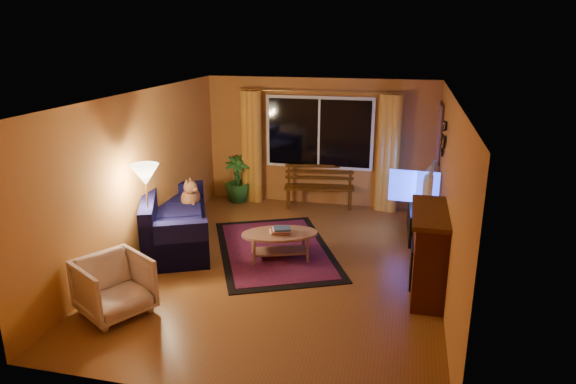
% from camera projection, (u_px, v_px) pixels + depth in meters
% --- Properties ---
extents(floor, '(4.50, 6.00, 0.02)m').
position_uv_depth(floor, '(283.00, 265.00, 7.67)').
color(floor, brown).
rests_on(floor, ground).
extents(ceiling, '(4.50, 6.00, 0.02)m').
position_uv_depth(ceiling, '(283.00, 95.00, 6.92)').
color(ceiling, white).
rests_on(ceiling, ground).
extents(wall_back, '(4.50, 0.02, 2.50)m').
position_uv_depth(wall_back, '(319.00, 142.00, 10.09)').
color(wall_back, '#BA7231').
rests_on(wall_back, ground).
extents(wall_left, '(0.02, 6.00, 2.50)m').
position_uv_depth(wall_left, '(139.00, 175.00, 7.78)').
color(wall_left, '#BA7231').
rests_on(wall_left, ground).
extents(wall_right, '(0.02, 6.00, 2.50)m').
position_uv_depth(wall_right, '(449.00, 196.00, 6.80)').
color(wall_right, '#BA7231').
rests_on(wall_right, ground).
extents(window, '(2.00, 0.02, 1.30)m').
position_uv_depth(window, '(319.00, 133.00, 9.97)').
color(window, black).
rests_on(window, wall_back).
extents(curtain_rod, '(3.20, 0.03, 0.03)m').
position_uv_depth(curtain_rod, '(319.00, 92.00, 9.69)').
color(curtain_rod, '#BF8C3F').
rests_on(curtain_rod, wall_back).
extents(curtain_left, '(0.36, 0.36, 2.24)m').
position_uv_depth(curtain_left, '(252.00, 147.00, 10.30)').
color(curtain_left, gold).
rests_on(curtain_left, ground).
extents(curtain_right, '(0.36, 0.36, 2.24)m').
position_uv_depth(curtain_right, '(388.00, 154.00, 9.72)').
color(curtain_right, gold).
rests_on(curtain_right, ground).
extents(bench, '(1.40, 0.61, 0.41)m').
position_uv_depth(bench, '(319.00, 197.00, 10.15)').
color(bench, '#3F2007').
rests_on(bench, ground).
extents(potted_plant, '(0.69, 0.69, 0.94)m').
position_uv_depth(potted_plant, '(238.00, 179.00, 10.44)').
color(potted_plant, '#235B1E').
rests_on(potted_plant, ground).
extents(sofa, '(1.81, 2.46, 0.91)m').
position_uv_depth(sofa, '(176.00, 217.00, 8.34)').
color(sofa, '#0C0B33').
rests_on(sofa, ground).
extents(dog, '(0.31, 0.42, 0.45)m').
position_uv_depth(dog, '(191.00, 195.00, 8.74)').
color(dog, '#955C39').
rests_on(dog, sofa).
extents(armchair, '(1.02, 1.04, 0.80)m').
position_uv_depth(armchair, '(114.00, 284.00, 6.24)').
color(armchair, beige).
rests_on(armchair, ground).
extents(floor_lamp, '(0.34, 0.34, 1.56)m').
position_uv_depth(floor_lamp, '(149.00, 216.00, 7.42)').
color(floor_lamp, '#BF8C3F').
rests_on(floor_lamp, ground).
extents(rug, '(2.68, 3.17, 0.02)m').
position_uv_depth(rug, '(275.00, 249.00, 8.19)').
color(rug, maroon).
rests_on(rug, ground).
extents(coffee_table, '(1.49, 1.49, 0.42)m').
position_uv_depth(coffee_table, '(280.00, 245.00, 7.83)').
color(coffee_table, '#9B6954').
rests_on(coffee_table, ground).
extents(tv_console, '(0.46, 1.26, 0.52)m').
position_uv_depth(tv_console, '(421.00, 221.00, 8.71)').
color(tv_console, black).
rests_on(tv_console, ground).
extents(television, '(0.25, 1.19, 0.68)m').
position_uv_depth(television, '(424.00, 187.00, 8.53)').
color(television, black).
rests_on(television, tv_console).
extents(fireplace, '(0.40, 1.20, 1.10)m').
position_uv_depth(fireplace, '(429.00, 255.00, 6.68)').
color(fireplace, maroon).
rests_on(fireplace, ground).
extents(mirror_cluster, '(0.06, 0.60, 0.56)m').
position_uv_depth(mirror_cluster, '(443.00, 136.00, 7.86)').
color(mirror_cluster, black).
rests_on(mirror_cluster, wall_right).
extents(painting, '(0.04, 0.76, 0.96)m').
position_uv_depth(painting, '(439.00, 132.00, 8.97)').
color(painting, orange).
rests_on(painting, wall_right).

